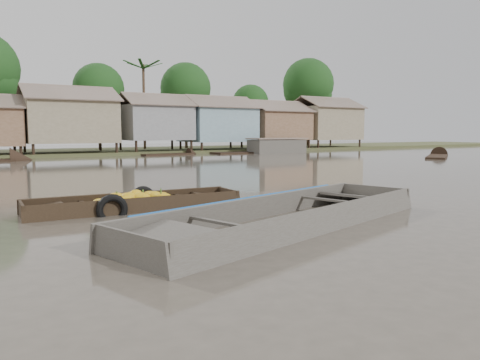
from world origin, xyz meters
TOP-DOWN VIEW (x-y plane):
  - ground at (0.00, 0.00)m, footprint 120.00×120.00m
  - riverbank at (3.03, 31.86)m, footprint 120.00×12.47m
  - banana_boat at (-1.47, 2.62)m, footprint 5.25×1.44m
  - viewer_boat at (0.58, -0.88)m, footprint 7.97×4.13m
  - distant_boats at (12.50, 24.23)m, footprint 47.96×15.96m

SIDE VIEW (x-z plane):
  - ground at x=0.00m, z-range 0.00..0.00m
  - viewer_boat at x=0.58m, z-range -0.25..0.38m
  - banana_boat at x=-1.47m, z-range -0.24..0.48m
  - distant_boats at x=12.50m, z-range -0.48..0.90m
  - riverbank at x=3.03m, z-range -2.04..8.18m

